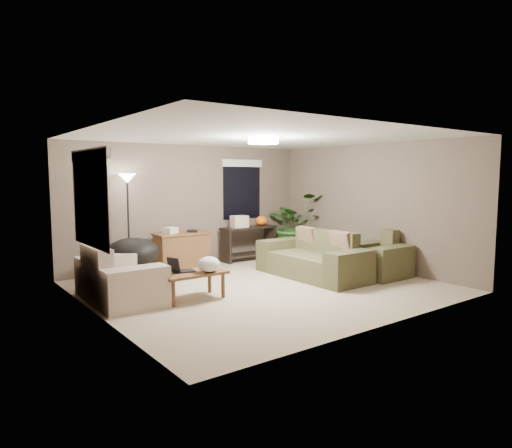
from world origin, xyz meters
TOP-DOWN VIEW (x-y plane):
  - room_shell at (0.00, 0.00)m, footprint 5.50×5.50m
  - main_sofa at (1.23, 0.07)m, footprint 0.95×2.20m
  - throw_pillows at (1.49, 0.07)m, footprint 0.25×1.36m
  - loveseat at (-2.27, 0.60)m, footprint 0.90×1.60m
  - armchair at (2.22, -0.62)m, footprint 0.95×1.00m
  - coffee_table at (-1.34, 0.02)m, footprint 1.00×0.55m
  - laptop at (-1.50, 0.12)m, footprint 0.42×0.30m
  - plastic_bag at (-1.14, -0.13)m, footprint 0.43×0.41m
  - desk at (-0.44, 2.07)m, footprint 1.10×0.50m
  - desk_papers at (-0.59, 2.06)m, footprint 0.73×0.33m
  - console_table at (1.24, 2.14)m, footprint 1.30×0.40m
  - pumpkin at (1.59, 2.14)m, footprint 0.27×0.27m
  - cardboard_box at (0.99, 2.14)m, footprint 0.37×0.29m
  - papasan_chair at (-1.67, 1.55)m, footprint 1.08×1.08m
  - floor_lamp at (-1.49, 2.15)m, footprint 0.32×0.32m
  - ceiling_fixture at (0.00, 0.00)m, footprint 0.50×0.50m
  - houseplant at (2.38, 1.89)m, footprint 1.33×1.48m
  - cat_scratching_post at (2.32, 0.72)m, footprint 0.32×0.32m
  - window_left at (-2.73, 0.30)m, footprint 0.05×1.56m
  - window_back at (1.30, 2.48)m, footprint 1.06×0.05m

SIDE VIEW (x-z plane):
  - cat_scratching_post at x=2.32m, z-range -0.04..0.46m
  - main_sofa at x=1.23m, z-range -0.13..0.72m
  - loveseat at x=-2.27m, z-range -0.13..0.72m
  - armchair at x=2.22m, z-range -0.13..0.72m
  - coffee_table at x=-1.34m, z-range 0.15..0.57m
  - desk at x=-0.44m, z-range 0.00..0.75m
  - console_table at x=1.24m, z-range 0.06..0.81m
  - papasan_chair at x=-1.67m, z-range 0.07..0.86m
  - laptop at x=-1.50m, z-range 0.36..0.60m
  - plastic_bag at x=-1.14m, z-range 0.42..0.66m
  - houseplant at x=2.38m, z-range 0.00..1.16m
  - throw_pillows at x=1.49m, z-range 0.42..0.88m
  - desk_papers at x=-0.59m, z-range 0.74..0.86m
  - pumpkin at x=1.59m, z-range 0.75..0.97m
  - cardboard_box at x=0.99m, z-range 0.75..1.01m
  - room_shell at x=0.00m, z-range -1.50..4.00m
  - floor_lamp at x=-1.49m, z-range 0.64..2.55m
  - window_left at x=-2.73m, z-range 1.12..2.45m
  - window_back at x=1.30m, z-range 1.12..2.45m
  - ceiling_fixture at x=0.00m, z-range 2.39..2.49m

